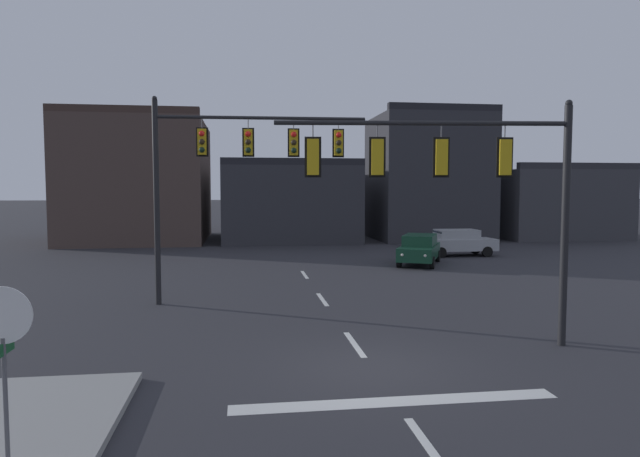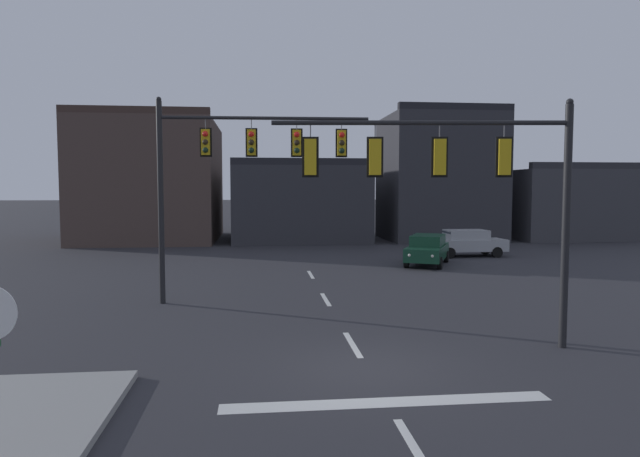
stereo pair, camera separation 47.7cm
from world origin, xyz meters
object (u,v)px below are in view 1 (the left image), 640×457
(car_lot_middle, at_px, (419,249))
(car_lot_nearside, at_px, (458,242))
(signal_mast_near_side, at_px, (463,175))
(signal_mast_far_side, at_px, (229,160))
(stop_sign, at_px, (3,338))

(car_lot_middle, bearing_deg, car_lot_nearside, 43.92)
(signal_mast_near_side, distance_m, signal_mast_far_side, 8.82)
(car_lot_nearside, bearing_deg, signal_mast_near_side, -111.69)
(signal_mast_near_side, xyz_separation_m, car_lot_nearside, (7.46, 18.76, -3.59))
(signal_mast_near_side, bearing_deg, signal_mast_far_side, 133.55)
(signal_mast_near_side, xyz_separation_m, signal_mast_far_side, (-6.06, 6.37, 0.65))
(signal_mast_near_side, distance_m, stop_sign, 10.79)
(signal_mast_near_side, height_order, car_lot_nearside, signal_mast_near_side)
(car_lot_middle, bearing_deg, signal_mast_near_side, -104.24)
(stop_sign, xyz_separation_m, car_lot_middle, (12.57, 21.30, -1.29))
(car_lot_middle, bearing_deg, signal_mast_far_side, -138.04)
(car_lot_nearside, relative_size, car_lot_middle, 0.94)
(signal_mast_near_side, bearing_deg, stop_sign, -145.45)
(signal_mast_far_side, height_order, car_lot_nearside, signal_mast_far_side)
(signal_mast_near_side, relative_size, car_lot_nearside, 1.69)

